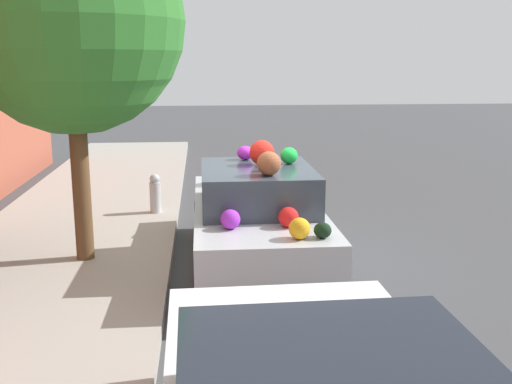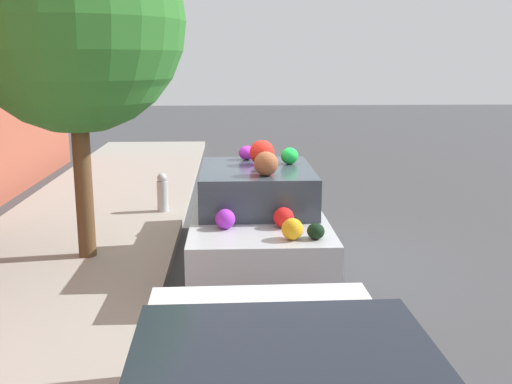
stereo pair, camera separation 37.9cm
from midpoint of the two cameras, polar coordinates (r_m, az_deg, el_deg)
ground_plane at (r=8.46m, az=-1.83°, el=-7.04°), size 60.00×60.00×0.00m
sidewalk_curb at (r=8.71m, az=-19.97°, el=-6.72°), size 24.00×3.20×0.15m
street_tree at (r=8.29m, az=-18.55°, el=15.17°), size 2.91×2.91×4.62m
fire_hydrant at (r=10.86m, az=-10.57°, el=-0.14°), size 0.20×0.20×0.70m
art_car at (r=8.22m, az=-1.31°, el=-2.10°), size 4.06×1.72×1.77m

